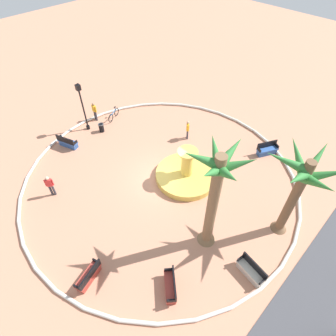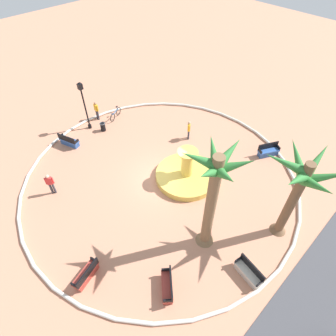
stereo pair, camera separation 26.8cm
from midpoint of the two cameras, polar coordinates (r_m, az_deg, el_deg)
The scene contains 16 objects.
ground_plane at distance 19.36m, azimuth -1.98°, elevation -2.11°, with size 80.00×80.00×0.00m, color tan.
plaza_curb at distance 19.29m, azimuth -1.99°, elevation -1.91°, with size 18.49×18.49×0.20m, color silver.
fountain at distance 19.18m, azimuth 3.33°, elevation -1.29°, with size 4.19×4.19×2.46m.
palm_tree_near_fountain at distance 12.97m, azimuth 9.13°, elevation -3.89°, with size 3.20×2.97×6.79m.
palm_tree_by_curb at distance 15.05m, azimuth 25.00°, elevation -2.55°, with size 4.00×3.78×5.74m.
bench_east at distance 22.89m, azimuth -20.01°, elevation 4.83°, with size 1.00×1.68×1.00m.
bench_west at distance 22.12m, azimuth 19.14°, elevation 3.46°, with size 1.65×1.19×1.00m.
bench_north at distance 15.85m, azimuth 15.95°, elevation -19.54°, with size 0.78×1.66×1.00m.
bench_southeast at distance 15.76m, azimuth -16.30°, elevation -20.40°, with size 1.68×0.97×1.00m.
bench_southwest at distance 15.01m, azimuth -0.02°, elevation -22.96°, with size 1.42×1.54×1.00m.
lamppost at distance 23.05m, azimuth -17.39°, elevation 12.42°, with size 0.32×0.32×4.16m.
trash_bin at distance 23.61m, azimuth -13.71°, elevation 8.00°, with size 0.46×0.46×0.73m.
bicycle_red_frame at distance 24.86m, azimuth -11.29°, elevation 10.58°, with size 1.60×0.76×0.94m.
person_cyclist_helmet at distance 24.72m, azimuth -15.01°, elevation 11.19°, with size 0.22×0.53×1.66m.
person_cyclist_photo at distance 21.98m, azimuth 3.67°, elevation 7.92°, with size 0.42×0.38×1.63m.
person_pedestrian_stroll at distance 19.26m, azimuth -23.22°, elevation -3.19°, with size 0.45×0.36×1.68m.
Camera 1 is at (8.88, 9.53, 14.32)m, focal length 30.00 mm.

